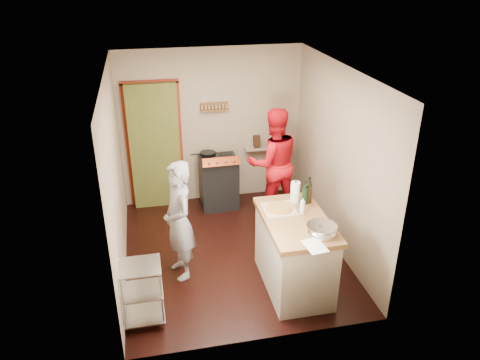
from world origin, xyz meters
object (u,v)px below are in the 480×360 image
stove (219,181)px  island (295,251)px  wire_shelving (141,291)px  person_red (273,163)px  person_stripe (179,221)px

stove → island: bearing=-76.2°
wire_shelving → island: 1.93m
person_red → island: bearing=79.3°
person_red → wire_shelving: bearing=42.2°
stove → island: (0.57, -2.32, 0.06)m
person_stripe → wire_shelving: bearing=-45.7°
stove → island: island is taller
stove → person_red: person_red is taller
person_stripe → person_red: (1.62, 1.35, 0.09)m
wire_shelving → person_red: bearing=45.7°
wire_shelving → person_stripe: size_ratio=0.50×
island → person_red: (0.24, 1.89, 0.38)m
wire_shelving → person_red: person_red is taller
wire_shelving → island: island is taller
wire_shelving → person_red: 3.10m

